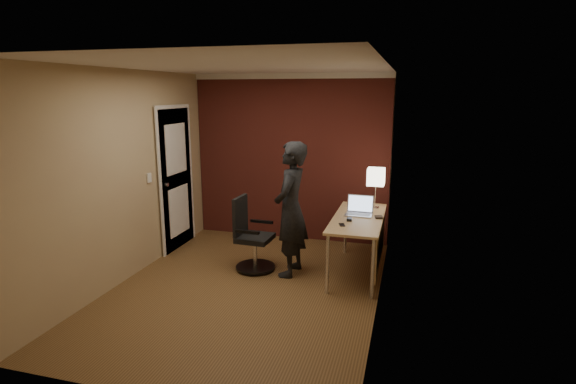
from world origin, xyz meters
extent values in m
plane|color=brown|center=(0.00, 0.00, 0.00)|extent=(4.00, 4.00, 0.00)
plane|color=white|center=(0.00, 0.00, 2.50)|extent=(4.00, 4.00, 0.00)
plane|color=tan|center=(0.00, 2.00, 1.25)|extent=(3.00, 0.00, 3.00)
plane|color=tan|center=(0.00, -2.00, 1.25)|extent=(3.00, 0.00, 3.00)
plane|color=tan|center=(-1.50, 0.00, 1.25)|extent=(0.00, 4.00, 4.00)
plane|color=tan|center=(1.50, 0.00, 1.25)|extent=(0.00, 4.00, 4.00)
cube|color=maroon|center=(0.00, 1.97, 1.25)|extent=(2.98, 0.06, 2.50)
cube|color=silver|center=(0.00, 1.96, 2.46)|extent=(3.00, 0.08, 0.08)
cube|color=silver|center=(0.00, -1.96, 2.46)|extent=(3.00, 0.08, 0.08)
cube|color=silver|center=(-1.46, 0.00, 2.46)|extent=(0.08, 4.00, 0.08)
cube|color=silver|center=(1.46, 0.00, 2.46)|extent=(0.08, 4.00, 0.08)
cube|color=silver|center=(-1.48, 1.10, 1.00)|extent=(0.05, 0.82, 2.02)
cube|color=silver|center=(-1.46, 1.10, 1.00)|extent=(0.02, 0.92, 2.12)
cylinder|color=silver|center=(-1.43, 0.77, 1.00)|extent=(0.05, 0.05, 0.05)
cube|color=silver|center=(-1.49, 0.45, 1.15)|extent=(0.02, 0.08, 0.12)
cube|color=#D7B97C|center=(1.18, 0.80, 0.71)|extent=(0.60, 1.50, 0.03)
cube|color=#D7B97C|center=(1.46, 0.80, 0.43)|extent=(0.02, 1.38, 0.54)
cylinder|color=silver|center=(0.93, 0.11, 0.35)|extent=(0.04, 0.04, 0.70)
cylinder|color=silver|center=(0.93, 1.49, 0.35)|extent=(0.04, 0.04, 0.70)
cylinder|color=silver|center=(1.43, 0.11, 0.35)|extent=(0.04, 0.04, 0.70)
cylinder|color=silver|center=(1.43, 1.49, 0.35)|extent=(0.04, 0.04, 0.70)
cube|color=silver|center=(1.34, 1.28, 0.74)|extent=(0.11, 0.11, 0.01)
cylinder|color=silver|center=(1.34, 1.28, 0.90)|extent=(0.01, 0.01, 0.30)
cube|color=white|center=(1.34, 1.28, 1.16)|extent=(0.22, 0.22, 0.22)
cube|color=silver|center=(1.18, 0.89, 0.74)|extent=(0.34, 0.24, 0.01)
cube|color=silver|center=(1.18, 1.00, 0.85)|extent=(0.33, 0.07, 0.22)
cube|color=#B2CCF2|center=(1.18, 0.99, 0.85)|extent=(0.30, 0.05, 0.19)
cube|color=gray|center=(1.18, 0.88, 0.75)|extent=(0.28, 0.14, 0.00)
cube|color=black|center=(1.09, 0.61, 0.75)|extent=(0.07, 0.11, 0.03)
cube|color=black|center=(1.04, 0.40, 0.73)|extent=(0.09, 0.13, 0.01)
cube|color=black|center=(1.43, 0.82, 0.74)|extent=(0.11, 0.13, 0.02)
cylinder|color=black|center=(-0.09, 0.56, 0.04)|extent=(0.50, 0.50, 0.03)
cylinder|color=silver|center=(-0.09, 0.56, 0.23)|extent=(0.05, 0.05, 0.38)
cube|color=black|center=(-0.09, 0.56, 0.42)|extent=(0.44, 0.44, 0.06)
cube|color=black|center=(-0.28, 0.57, 0.70)|extent=(0.07, 0.38, 0.50)
cube|color=black|center=(-0.07, 0.79, 0.58)|extent=(0.31, 0.06, 0.04)
cube|color=black|center=(-0.10, 0.32, 0.58)|extent=(0.31, 0.06, 0.04)
imported|color=black|center=(0.38, 0.56, 0.83)|extent=(0.43, 0.63, 1.66)
camera|label=1|loc=(1.76, -4.56, 2.24)|focal=28.00mm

